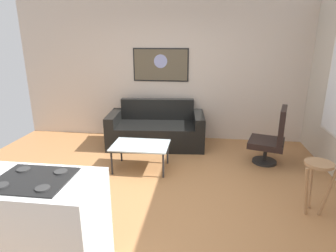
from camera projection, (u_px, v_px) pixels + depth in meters
ground at (154, 197)px, 3.78m from camera, size 6.40×6.40×0.04m
back_wall at (174, 70)px, 5.65m from camera, size 6.40×0.05×2.80m
couch at (156, 131)px, 5.50m from camera, size 1.89×1.03×0.86m
coffee_table at (141, 147)px, 4.44m from camera, size 0.88×0.61×0.41m
armchair at (272, 138)px, 4.61m from camera, size 0.69×0.70×0.97m
bar_stool at (317, 174)px, 3.25m from camera, size 0.36×0.36×0.66m
kitchen_counter at (8, 225)px, 2.44m from camera, size 1.66×0.62×0.94m
wall_painting at (161, 65)px, 5.61m from camera, size 1.11×0.03×0.65m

